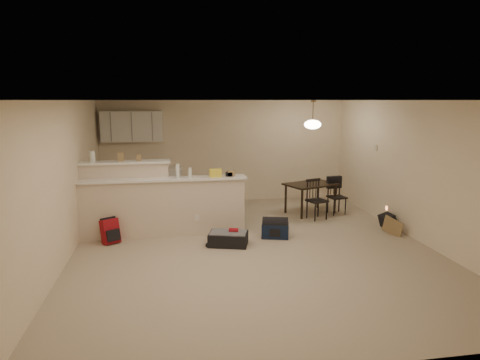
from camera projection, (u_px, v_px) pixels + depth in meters
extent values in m
plane|color=tan|center=(252.00, 247.00, 7.41)|extent=(7.00, 7.00, 0.00)
plane|color=white|center=(253.00, 100.00, 6.95)|extent=(7.00, 7.00, 0.00)
cube|color=beige|center=(225.00, 151.00, 10.57)|extent=(6.00, 0.02, 2.50)
cube|color=beige|center=(330.00, 243.00, 3.78)|extent=(6.00, 0.02, 2.50)
cube|color=beige|center=(65.00, 181.00, 6.69)|extent=(0.02, 7.00, 2.50)
cube|color=beige|center=(417.00, 171.00, 7.67)|extent=(0.02, 7.00, 2.50)
cube|color=beige|center=(164.00, 208.00, 7.94)|extent=(3.00, 0.28, 1.05)
cube|color=white|center=(163.00, 179.00, 7.84)|extent=(3.08, 0.38, 0.04)
cube|color=beige|center=(126.00, 199.00, 8.01)|extent=(1.60, 0.24, 1.35)
cube|color=white|center=(124.00, 162.00, 7.88)|extent=(1.68, 0.34, 0.04)
cube|color=white|center=(132.00, 126.00, 9.92)|extent=(1.40, 0.34, 0.70)
cube|color=white|center=(143.00, 188.00, 10.09)|extent=(1.80, 0.60, 0.90)
cube|color=beige|center=(376.00, 148.00, 9.12)|extent=(0.02, 0.12, 0.12)
cylinder|color=silver|center=(92.00, 157.00, 7.77)|extent=(0.10, 0.10, 0.20)
cube|color=olive|center=(121.00, 157.00, 7.85)|extent=(0.10, 0.07, 0.16)
cube|color=olive|center=(139.00, 158.00, 7.91)|extent=(0.08, 0.06, 0.12)
cylinder|color=silver|center=(178.00, 171.00, 7.85)|extent=(0.07, 0.07, 0.26)
cylinder|color=silver|center=(190.00, 173.00, 7.90)|extent=(0.06, 0.06, 0.18)
cube|color=olive|center=(215.00, 173.00, 7.98)|extent=(0.22, 0.18, 0.14)
cube|color=olive|center=(229.00, 174.00, 8.03)|extent=(0.12, 0.10, 0.08)
cube|color=olive|center=(231.00, 173.00, 8.03)|extent=(0.14, 0.10, 0.11)
cylinder|color=silver|center=(190.00, 174.00, 7.90)|extent=(0.06, 0.06, 0.14)
cube|color=black|center=(311.00, 184.00, 9.50)|extent=(1.27, 1.06, 0.04)
cylinder|color=black|center=(302.00, 204.00, 9.08)|extent=(0.05, 0.05, 0.64)
cylinder|color=black|center=(335.00, 199.00, 9.55)|extent=(0.05, 0.05, 0.64)
cylinder|color=black|center=(286.00, 199.00, 9.57)|extent=(0.05, 0.05, 0.64)
cylinder|color=black|center=(318.00, 194.00, 10.04)|extent=(0.05, 0.05, 0.64)
cylinder|color=brown|center=(313.00, 112.00, 9.20)|extent=(0.02, 0.02, 0.50)
cylinder|color=brown|center=(313.00, 101.00, 9.16)|extent=(0.12, 0.12, 0.03)
ellipsoid|color=white|center=(313.00, 124.00, 9.25)|extent=(0.36, 0.36, 0.20)
cube|color=black|center=(228.00, 239.00, 7.47)|extent=(0.76, 0.60, 0.22)
cube|color=maroon|center=(110.00, 231.00, 7.56)|extent=(0.34, 0.31, 0.43)
cube|color=#101C34|center=(275.00, 231.00, 7.87)|extent=(0.54, 0.39, 0.27)
cube|color=black|center=(388.00, 222.00, 8.44)|extent=(0.23, 0.32, 0.28)
cube|color=olive|center=(393.00, 227.00, 8.02)|extent=(0.18, 0.39, 0.31)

